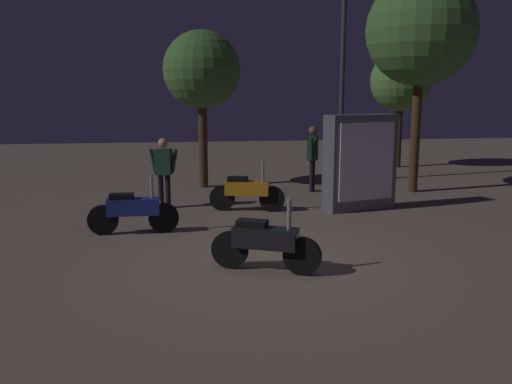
{
  "coord_description": "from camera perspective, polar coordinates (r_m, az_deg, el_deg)",
  "views": [
    {
      "loc": [
        -1.29,
        -7.96,
        2.63
      ],
      "look_at": [
        -0.12,
        0.6,
        1.0
      ],
      "focal_mm": 38.21,
      "sensor_mm": 36.0,
      "label": 1
    }
  ],
  "objects": [
    {
      "name": "kiosk_billboard",
      "position": [
        12.2,
        10.84,
        3.06
      ],
      "size": [
        1.67,
        0.89,
        2.1
      ],
      "rotation": [
        0.0,
        0.0,
        3.4
      ],
      "color": "#595960",
      "rests_on": "ground_plane"
    },
    {
      "name": "motorcycle_black_foreground",
      "position": [
        7.97,
        0.95,
        -5.3
      ],
      "size": [
        1.55,
        0.77,
        1.11
      ],
      "rotation": [
        0.0,
        0.0,
        -0.42
      ],
      "color": "black",
      "rests_on": "ground_plane"
    },
    {
      "name": "tree_center_bg",
      "position": [
        14.8,
        -5.7,
        12.52
      ],
      "size": [
        2.06,
        2.06,
        4.18
      ],
      "color": "#4C331E",
      "rests_on": "ground_plane"
    },
    {
      "name": "person_rider_beside",
      "position": [
        14.23,
        5.95,
        4.12
      ],
      "size": [
        0.36,
        0.65,
        1.7
      ],
      "rotation": [
        0.0,
        0.0,
        5.9
      ],
      "color": "black",
      "rests_on": "ground_plane"
    },
    {
      "name": "ground_plane",
      "position": [
        8.49,
        1.38,
        -7.38
      ],
      "size": [
        40.0,
        40.0,
        0.0
      ],
      "primitive_type": "plane",
      "color": "#756656"
    },
    {
      "name": "tree_right_bg",
      "position": [
        19.26,
        14.92,
        11.12
      ],
      "size": [
        2.04,
        2.04,
        3.94
      ],
      "color": "#4C331E",
      "rests_on": "ground_plane"
    },
    {
      "name": "person_bystander_far",
      "position": [
        12.29,
        -9.64,
        2.59
      ],
      "size": [
        0.66,
        0.32,
        1.58
      ],
      "rotation": [
        0.0,
        0.0,
        1.34
      ],
      "color": "black",
      "rests_on": "ground_plane"
    },
    {
      "name": "tree_left_bg",
      "position": [
        14.67,
        16.88,
        15.78
      ],
      "size": [
        2.73,
        2.73,
        5.44
      ],
      "color": "#4C331E",
      "rests_on": "ground_plane"
    },
    {
      "name": "motorcycle_blue_parked_left",
      "position": [
        10.28,
        -12.75,
        -1.9
      ],
      "size": [
        1.66,
        0.32,
        1.11
      ],
      "rotation": [
        0.0,
        0.0,
        0.03
      ],
      "color": "black",
      "rests_on": "ground_plane"
    },
    {
      "name": "motorcycle_orange_parked_right",
      "position": [
        11.91,
        -0.97,
        0.07
      ],
      "size": [
        1.64,
        0.51,
        1.11
      ],
      "rotation": [
        0.0,
        0.0,
        6.05
      ],
      "color": "black",
      "rests_on": "ground_plane"
    },
    {
      "name": "streetlamp_near",
      "position": [
        15.84,
        9.08,
        13.46
      ],
      "size": [
        0.36,
        0.36,
        5.47
      ],
      "color": "#38383D",
      "rests_on": "ground_plane"
    }
  ]
}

